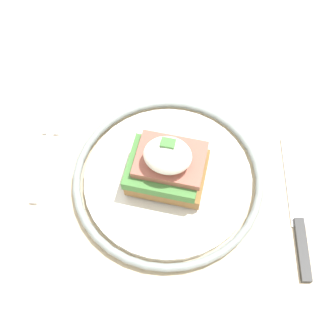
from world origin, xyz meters
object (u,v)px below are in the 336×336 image
sandwich (167,165)px  fork (47,150)px  plate (168,178)px  knife (298,217)px

sandwich → fork: size_ratio=0.67×
plate → sandwich: sandwich is taller
plate → knife: plate is taller
sandwich → fork: 0.17m
knife → fork: bearing=176.1°
plate → fork: bearing=177.2°
fork → plate: bearing=-2.8°
plate → sandwich: 0.04m
sandwich → knife: (0.17, -0.01, -0.04)m
sandwich → knife: sandwich is taller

